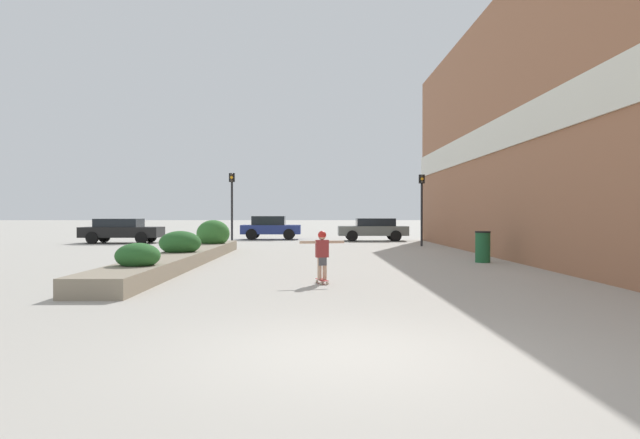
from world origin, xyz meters
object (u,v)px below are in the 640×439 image
car_center_right (373,229)px  traffic_light_right (422,198)px  skateboarder (322,250)px  traffic_light_left (232,197)px  trash_bin (483,247)px  car_center_left (121,230)px  car_leftmost (270,227)px  car_rightmost (527,226)px  skateboard (322,281)px

car_center_right → traffic_light_right: 6.39m
skateboarder → traffic_light_right: bearing=58.2°
traffic_light_left → trash_bin: bearing=-45.4°
car_center_right → car_center_left: bearing=99.8°
car_center_left → car_center_right: car_center_left is taller
car_leftmost → car_center_left: size_ratio=0.87×
car_center_right → trash_bin: bearing=-172.5°
skateboarder → trash_bin: size_ratio=1.08×
skateboarder → car_rightmost: 24.86m
skateboard → car_leftmost: size_ratio=0.16×
car_center_right → skateboarder: bearing=170.9°
trash_bin → skateboarder: bearing=-133.6°
skateboard → car_rightmost: (12.86, 21.28, 0.82)m
car_center_right → car_rightmost: bearing=-91.0°
trash_bin → traffic_light_left: size_ratio=0.28×
skateboarder → car_center_left: bearing=107.4°
skateboard → car_center_right: car_center_right is taller
skateboarder → car_center_right: (3.45, 21.45, -0.05)m
car_leftmost → car_center_right: 6.78m
car_rightmost → traffic_light_right: bearing=127.0°
traffic_light_right → trash_bin: bearing=-88.8°
skateboarder → car_rightmost: bearing=45.9°
skateboard → skateboarder: size_ratio=0.53×
skateboarder → car_center_left: car_center_left is taller
car_leftmost → skateboard: bearing=7.3°
skateboarder → car_center_right: 21.72m
skateboard → car_center_right: (3.45, 21.45, 0.67)m
car_center_left → car_rightmost: 24.06m
skateboarder → car_center_left: 21.93m
skateboarder → car_center_right: size_ratio=0.27×
skateboard → traffic_light_right: traffic_light_right is taller
skateboarder → car_leftmost: bearing=84.3°
car_center_right → traffic_light_left: size_ratio=1.13×
car_rightmost → trash_bin: bearing=154.6°
skateboard → car_center_left: 21.94m
skateboarder → traffic_light_right: (5.30, 15.59, 1.69)m
car_center_left → car_center_right: size_ratio=1.03×
car_center_right → car_leftmost: bearing=72.2°
car_center_left → car_rightmost: car_rightmost is taller
skateboarder → car_rightmost: car_rightmost is taller
traffic_light_left → car_center_left: bearing=155.2°
trash_bin → car_center_left: bearing=141.6°
traffic_light_right → skateboard: bearing=-108.8°
car_rightmost → skateboard: bearing=148.8°
car_rightmost → traffic_light_left: traffic_light_left is taller
car_leftmost → skateboarder: bearing=7.3°
skateboard → car_rightmost: car_rightmost is taller
skateboarder → traffic_light_left: size_ratio=0.31×
trash_bin → car_rightmost: (7.35, 15.49, 0.36)m
trash_bin → car_center_left: car_center_left is taller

